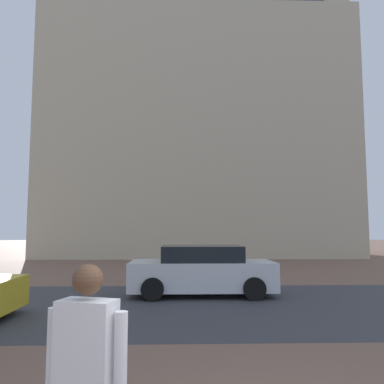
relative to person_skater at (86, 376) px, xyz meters
The scene contains 5 objects.
ground_plane 9.60m from the person_skater, 81.21° to the left, with size 120.00×120.00×0.00m, color brown.
street_asphalt_strip 7.74m from the person_skater, 79.04° to the left, with size 120.00×6.91×0.00m, color #38383D.
landmark_building 29.57m from the person_skater, 85.41° to the left, with size 22.79×10.32×34.28m.
person_skater is the anchor object (origin of this frame).
car_white 9.15m from the person_skater, 81.79° to the left, with size 4.30×2.04×1.48m.
Camera 1 is at (-0.81, -2.24, 1.97)m, focal length 36.23 mm.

